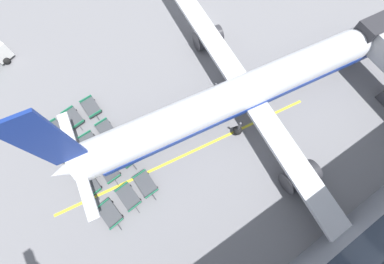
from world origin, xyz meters
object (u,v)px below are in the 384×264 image
baggage_dolly_row_near_col_b (72,156)px  baggage_dolly_row_mid_a_col_c (109,170)px  baggage_dolly_row_mid_a_col_a (73,118)px  baggage_dolly_row_mid_b_col_b (107,131)px  baggage_dolly_row_near_col_a (55,131)px  baggage_dolly_row_near_col_d (110,214)px  baggage_dolly_row_mid_b_col_c (126,156)px  baggage_dolly_row_mid_b_col_d (146,184)px  airplane (258,87)px  baggage_dolly_row_near_col_c (90,184)px  baggage_dolly_row_mid_b_col_a (91,107)px  baggage_dolly_row_mid_a_col_b (90,144)px  baggage_dolly_row_mid_a_col_d (129,197)px

baggage_dolly_row_near_col_b → baggage_dolly_row_mid_a_col_c: bearing=35.9°
baggage_dolly_row_mid_a_col_c → baggage_dolly_row_mid_a_col_a: bearing=-174.3°
baggage_dolly_row_mid_a_col_c → baggage_dolly_row_mid_b_col_b: size_ratio=1.00×
baggage_dolly_row_mid_a_col_c → baggage_dolly_row_near_col_a: bearing=-157.0°
baggage_dolly_row_near_col_d → baggage_dolly_row_mid_b_col_c: same height
baggage_dolly_row_mid_b_col_d → baggage_dolly_row_near_col_a: bearing=-152.1°
airplane → baggage_dolly_row_mid_a_col_a: size_ratio=13.61×
baggage_dolly_row_near_col_c → baggage_dolly_row_mid_b_col_b: size_ratio=1.00×
baggage_dolly_row_near_col_c → baggage_dolly_row_mid_b_col_a: same height
airplane → baggage_dolly_row_mid_b_col_b: size_ratio=13.73×
baggage_dolly_row_mid_a_col_b → baggage_dolly_row_mid_b_col_a: bearing=154.9°
baggage_dolly_row_mid_a_col_d → baggage_dolly_row_mid_b_col_c: 4.50m
baggage_dolly_row_mid_b_col_c → baggage_dolly_row_mid_a_col_b: bearing=-141.4°
baggage_dolly_row_near_col_a → baggage_dolly_row_mid_b_col_a: (-0.60, 4.76, 0.00)m
baggage_dolly_row_near_col_a → baggage_dolly_row_mid_a_col_d: bearing=18.3°
baggage_dolly_row_mid_b_col_c → airplane: bearing=82.8°
baggage_dolly_row_mid_a_col_b → baggage_dolly_row_mid_a_col_a: bearing=-175.0°
airplane → baggage_dolly_row_mid_a_col_b: size_ratio=13.79×
baggage_dolly_row_near_col_b → baggage_dolly_row_near_col_c: 3.99m
baggage_dolly_row_mid_a_col_a → baggage_dolly_row_near_col_d: bearing=-4.9°
airplane → baggage_dolly_row_mid_b_col_a: bearing=-120.0°
airplane → baggage_dolly_row_mid_b_col_d: (1.90, -15.72, -2.81)m
baggage_dolly_row_near_col_b → baggage_dolly_row_mid_b_col_c: same height
baggage_dolly_row_near_col_b → baggage_dolly_row_mid_b_col_a: (-4.40, 4.26, 0.00)m
baggage_dolly_row_near_col_d → airplane: bearing=97.2°
baggage_dolly_row_mid_b_col_c → baggage_dolly_row_mid_b_col_d: 3.94m
baggage_dolly_row_mid_a_col_b → baggage_dolly_row_near_col_d: bearing=-9.8°
baggage_dolly_row_near_col_a → baggage_dolly_row_near_col_c: size_ratio=1.00×
baggage_dolly_row_mid_a_col_d → baggage_dolly_row_mid_b_col_a: same height
baggage_dolly_row_mid_a_col_c → baggage_dolly_row_mid_a_col_d: bearing=7.6°
baggage_dolly_row_mid_b_col_d → baggage_dolly_row_mid_a_col_a: bearing=-163.4°
baggage_dolly_row_near_col_a → baggage_dolly_row_mid_a_col_c: (7.56, 3.21, 0.00)m
baggage_dolly_row_mid_b_col_b → baggage_dolly_row_mid_b_col_d: same height
baggage_dolly_row_mid_b_col_c → baggage_dolly_row_mid_b_col_d: (3.93, 0.29, 0.00)m
baggage_dolly_row_mid_a_col_b → baggage_dolly_row_mid_a_col_d: bearing=6.9°
baggage_dolly_row_near_col_b → baggage_dolly_row_mid_a_col_b: same height
baggage_dolly_row_mid_a_col_a → baggage_dolly_row_mid_a_col_d: 11.70m
baggage_dolly_row_mid_a_col_d → baggage_dolly_row_near_col_c: bearing=-140.4°
baggage_dolly_row_mid_a_col_b → baggage_dolly_row_near_col_b: bearing=-85.7°
baggage_dolly_row_mid_a_col_b → baggage_dolly_row_mid_b_col_b: same height
baggage_dolly_row_near_col_d → baggage_dolly_row_mid_a_col_d: same height
baggage_dolly_row_mid_b_col_a → baggage_dolly_row_mid_a_col_c: bearing=-10.7°
baggage_dolly_row_near_col_d → baggage_dolly_row_mid_b_col_c: bearing=137.7°
baggage_dolly_row_near_col_d → baggage_dolly_row_mid_b_col_c: size_ratio=1.00×
baggage_dolly_row_mid_a_col_c → baggage_dolly_row_mid_b_col_b: 4.72m
baggage_dolly_row_near_col_b → baggage_dolly_row_mid_b_col_b: bearing=97.5°
airplane → baggage_dolly_row_near_col_b: airplane is taller
baggage_dolly_row_mid_b_col_b → baggage_dolly_row_mid_b_col_c: size_ratio=0.99×
baggage_dolly_row_near_col_c → baggage_dolly_row_mid_a_col_a: size_ratio=0.99×
baggage_dolly_row_mid_a_col_b → baggage_dolly_row_mid_b_col_d: size_ratio=1.00×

